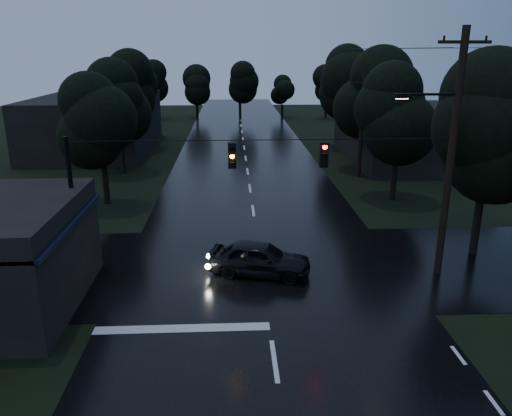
{
  "coord_description": "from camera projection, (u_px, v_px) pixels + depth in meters",
  "views": [
    {
      "loc": [
        -1.21,
        -8.1,
        9.12
      ],
      "look_at": [
        -0.18,
        12.84,
        2.46
      ],
      "focal_mm": 35.0,
      "sensor_mm": 36.0,
      "label": 1
    }
  ],
  "objects": [
    {
      "name": "tree_left_c",
      "position": [
        134.0,
        85.0,
        46.32
      ],
      "size": [
        4.48,
        4.48,
        9.44
      ],
      "color": "black",
      "rests_on": "ground"
    },
    {
      "name": "building_far_right",
      "position": [
        408.0,
        134.0,
        42.89
      ],
      "size": [
        10.0,
        14.0,
        4.4
      ],
      "primitive_type": "cube",
      "color": "black",
      "rests_on": "ground"
    },
    {
      "name": "span_signals",
      "position": [
        277.0,
        154.0,
        19.43
      ],
      "size": [
        15.0,
        0.37,
        1.12
      ],
      "color": "black",
      "rests_on": "ground"
    },
    {
      "name": "main_road",
      "position": [
        248.0,
        172.0,
        39.09
      ],
      "size": [
        12.0,
        120.0,
        0.02
      ],
      "primitive_type": "cube",
      "color": "black",
      "rests_on": "ground"
    },
    {
      "name": "utility_pole_far",
      "position": [
        362.0,
        125.0,
        36.4
      ],
      "size": [
        2.0,
        0.3,
        7.5
      ],
      "color": "black",
      "rests_on": "ground"
    },
    {
      "name": "tree_left_a",
      "position": [
        100.0,
        119.0,
        29.46
      ],
      "size": [
        3.92,
        3.92,
        8.26
      ],
      "color": "black",
      "rests_on": "ground"
    },
    {
      "name": "car",
      "position": [
        260.0,
        258.0,
        21.01
      ],
      "size": [
        4.58,
        2.77,
        1.46
      ],
      "primitive_type": "imported",
      "rotation": [
        0.0,
        0.0,
        1.31
      ],
      "color": "black",
      "rests_on": "ground"
    },
    {
      "name": "tree_right_c",
      "position": [
        351.0,
        80.0,
        47.16
      ],
      "size": [
        4.76,
        4.76,
        10.03
      ],
      "color": "black",
      "rests_on": "ground"
    },
    {
      "name": "building_far_left",
      "position": [
        96.0,
        123.0,
        47.2
      ],
      "size": [
        10.0,
        16.0,
        5.0
      ],
      "primitive_type": "cube",
      "color": "black",
      "rests_on": "ground"
    },
    {
      "name": "tree_corner_near",
      "position": [
        491.0,
        126.0,
        21.56
      ],
      "size": [
        4.48,
        4.48,
        9.44
      ],
      "color": "black",
      "rests_on": "ground"
    },
    {
      "name": "anchor_pole_left",
      "position": [
        74.0,
        212.0,
        19.74
      ],
      "size": [
        0.18,
        0.18,
        6.0
      ],
      "primitive_type": "cylinder",
      "color": "black",
      "rests_on": "ground"
    },
    {
      "name": "cross_street",
      "position": [
        261.0,
        267.0,
        21.95
      ],
      "size": [
        60.0,
        9.0,
        0.02
      ],
      "primitive_type": "cube",
      "color": "black",
      "rests_on": "ground"
    },
    {
      "name": "utility_pole_main",
      "position": [
        449.0,
        152.0,
        19.76
      ],
      "size": [
        3.5,
        0.3,
        10.0
      ],
      "color": "black",
      "rests_on": "ground"
    },
    {
      "name": "tree_right_a",
      "position": [
        400.0,
        110.0,
        30.2
      ],
      "size": [
        4.2,
        4.2,
        8.85
      ],
      "color": "black",
      "rests_on": "ground"
    },
    {
      "name": "tree_right_b",
      "position": [
        374.0,
        93.0,
        37.73
      ],
      "size": [
        4.48,
        4.48,
        9.44
      ],
      "color": "black",
      "rests_on": "ground"
    },
    {
      "name": "tree_left_b",
      "position": [
        118.0,
        99.0,
        36.94
      ],
      "size": [
        4.2,
        4.2,
        8.85
      ],
      "color": "black",
      "rests_on": "ground"
    }
  ]
}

